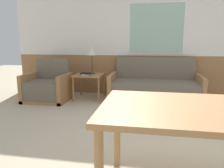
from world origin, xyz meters
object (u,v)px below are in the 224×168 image
couch (155,89)px  side_table (89,78)px  armchair (48,88)px  table_lamp (92,52)px  dining_table (218,118)px

couch → side_table: bearing=-178.3°
couch → side_table: couch is taller
armchair → table_lamp: (0.86, 0.41, 0.74)m
armchair → dining_table: bearing=-47.5°
couch → armchair: 2.23m
side_table → table_lamp: bearing=69.4°
armchair → side_table: size_ratio=1.46×
dining_table → side_table: bearing=121.6°
armchair → couch: bearing=6.3°
side_table → dining_table: bearing=-58.4°
side_table → dining_table: (1.76, -2.86, 0.22)m
side_table → table_lamp: table_lamp is taller
couch → dining_table: bearing=-82.6°
side_table → dining_table: size_ratio=0.36×
table_lamp → dining_table: table_lamp is taller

